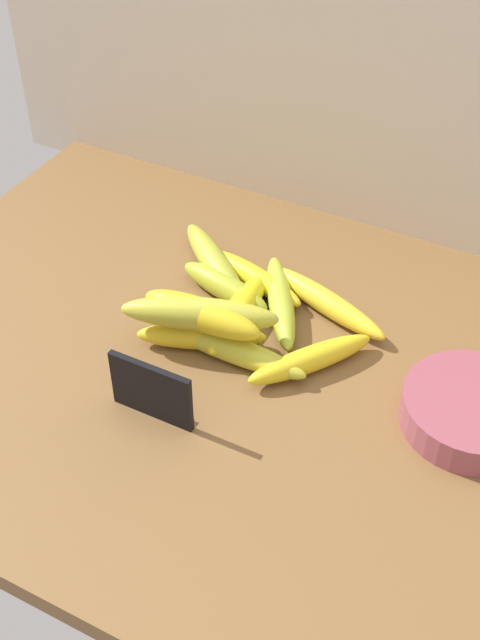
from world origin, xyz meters
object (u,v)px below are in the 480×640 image
(banana_2, at_px, (215,264))
(banana_5, at_px, (311,359))
(banana_9, at_px, (199,314))
(banana_10, at_px, (202,315))
(banana_7, at_px, (238,312))
(banana_0, at_px, (233,350))
(fruit_bowl, at_px, (472,411))
(banana_3, at_px, (326,302))
(banana_1, at_px, (281,302))
(banana_6, at_px, (201,336))
(banana_4, at_px, (225,287))
(banana_8, at_px, (254,278))
(chalkboard_sign, at_px, (152,393))

(banana_2, xyz_separation_m, banana_5, (0.20, -0.12, -0.00))
(banana_9, relative_size, banana_10, 1.22)
(banana_7, height_order, banana_9, banana_9)
(banana_0, relative_size, banana_2, 1.01)
(banana_5, height_order, banana_7, banana_7)
(fruit_bowl, bearing_deg, banana_3, 155.20)
(banana_9, bearing_deg, banana_10, 16.51)
(banana_1, relative_size, banana_6, 1.14)
(banana_2, distance_m, banana_10, 0.16)
(banana_2, relative_size, banana_6, 1.20)
(banana_5, bearing_deg, banana_9, -168.57)
(banana_7, bearing_deg, banana_9, -109.17)
(banana_4, bearing_deg, fruit_bowl, -10.77)
(banana_0, relative_size, banana_8, 1.20)
(banana_3, distance_m, banana_8, 0.11)
(banana_2, height_order, banana_9, banana_9)
(banana_0, bearing_deg, banana_2, 126.09)
(banana_5, distance_m, banana_7, 0.13)
(banana_10, bearing_deg, banana_7, 72.86)
(banana_1, relative_size, banana_9, 0.95)
(banana_1, bearing_deg, banana_9, -118.91)
(banana_4, distance_m, banana_10, 0.11)
(banana_8, bearing_deg, banana_2, -179.42)
(banana_2, xyz_separation_m, banana_3, (0.18, -0.00, -0.00))
(banana_10, bearing_deg, banana_0, -3.06)
(banana_6, relative_size, banana_10, 1.02)
(banana_0, height_order, banana_6, same)
(banana_10, bearing_deg, banana_1, 62.01)
(banana_4, distance_m, banana_8, 0.05)
(banana_2, bearing_deg, banana_3, -0.55)
(banana_2, relative_size, banana_8, 1.18)
(banana_3, xyz_separation_m, banana_9, (-0.12, -0.14, 0.04))
(banana_3, xyz_separation_m, banana_8, (-0.11, 0.00, -0.00))
(banana_9, bearing_deg, chalkboard_sign, -86.49)
(banana_3, height_order, banana_4, banana_4)
(banana_0, xyz_separation_m, banana_7, (-0.03, 0.07, 0.00))
(banana_8, bearing_deg, banana_4, -124.32)
(banana_6, bearing_deg, fruit_bowl, 5.30)
(banana_3, distance_m, banana_9, 0.19)
(banana_7, bearing_deg, banana_8, 101.12)
(banana_5, xyz_separation_m, banana_9, (-0.15, -0.03, 0.04))
(banana_8, height_order, banana_9, banana_9)
(fruit_bowl, distance_m, banana_4, 0.38)
(banana_2, relative_size, banana_9, 1.00)
(chalkboard_sign, bearing_deg, banana_3, 67.97)
(banana_1, xyz_separation_m, banana_5, (0.08, -0.08, -0.00))
(banana_9, bearing_deg, fruit_bowl, 5.58)
(banana_1, relative_size, banana_4, 1.29)
(banana_8, bearing_deg, banana_9, -92.73)
(fruit_bowl, xyz_separation_m, banana_10, (-0.35, -0.03, 0.04))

